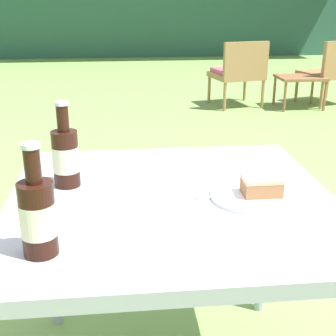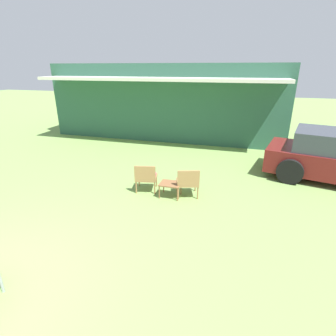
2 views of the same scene
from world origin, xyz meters
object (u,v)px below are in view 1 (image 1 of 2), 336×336
cake_on_plate (256,192)px  cola_bottle_near (66,156)px  patio_table (172,217)px  cola_bottle_far (38,215)px  wicker_chair_cushioned (239,71)px  wicker_chair_plain (332,69)px  garden_side_table (300,80)px

cake_on_plate → cola_bottle_near: bearing=164.4°
patio_table → cola_bottle_far: cola_bottle_far is taller
patio_table → cola_bottle_far: bearing=-139.4°
wicker_chair_cushioned → patio_table: 4.35m
patio_table → cake_on_plate: (0.23, -0.03, 0.08)m
patio_table → cake_on_plate: cake_on_plate is taller
cake_on_plate → wicker_chair_plain: bearing=62.9°
wicker_chair_cushioned → cake_on_plate: size_ratio=3.35×
wicker_chair_plain → cake_on_plate: (-2.13, -4.17, 0.31)m
patio_table → cola_bottle_near: 0.36m
garden_side_table → wicker_chair_plain: bearing=15.3°
wicker_chair_plain → cola_bottle_near: 4.84m
garden_side_table → patio_table: (-1.95, -4.02, 0.33)m
wicker_chair_plain → cola_bottle_near: cola_bottle_near is taller
wicker_chair_cushioned → wicker_chair_plain: same height
garden_side_table → cake_on_plate: cake_on_plate is taller
wicker_chair_plain → cola_bottle_far: (-2.68, -4.41, 0.38)m
cola_bottle_far → wicker_chair_plain: bearing=58.7°
wicker_chair_cushioned → wicker_chair_plain: 1.12m
wicker_chair_plain → patio_table: size_ratio=0.83×
garden_side_table → cola_bottle_far: (-2.26, -4.29, 0.48)m
wicker_chair_plain → cake_on_plate: bearing=44.9°
garden_side_table → patio_table: patio_table is taller
garden_side_table → cake_on_plate: size_ratio=2.28×
garden_side_table → cola_bottle_far: cola_bottle_far is taller
wicker_chair_cushioned → wicker_chair_plain: bearing=166.7°
cola_bottle_near → cola_bottle_far: (-0.02, -0.39, 0.00)m
cola_bottle_near → cola_bottle_far: size_ratio=1.00×
cola_bottle_near → patio_table: bearing=-21.6°
cake_on_plate → garden_side_table: bearing=67.1°
wicker_chair_plain → garden_side_table: bearing=-2.6°
wicker_chair_cushioned → patio_table: bearing=60.9°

